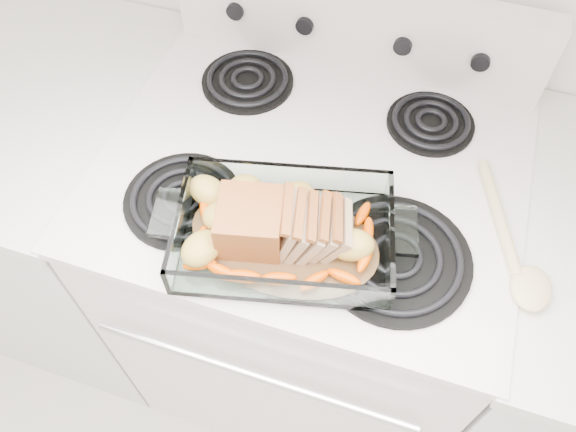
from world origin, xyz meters
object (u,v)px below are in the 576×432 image
(electric_range, at_px, (307,277))
(pork_roast, at_px, (272,223))
(baking_dish, at_px, (284,236))
(counter_left, at_px, (76,213))

(electric_range, bearing_deg, pork_roast, -94.10)
(electric_range, xyz_separation_m, pork_roast, (-0.01, -0.19, 0.51))
(electric_range, relative_size, pork_roast, 5.25)
(pork_roast, bearing_deg, baking_dish, 3.18)
(baking_dish, height_order, pork_roast, pork_roast)
(counter_left, bearing_deg, baking_dish, -15.77)
(pork_roast, bearing_deg, counter_left, 166.94)
(baking_dish, relative_size, pork_roast, 1.63)
(electric_range, height_order, counter_left, electric_range)
(electric_range, xyz_separation_m, baking_dish, (0.01, -0.19, 0.48))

